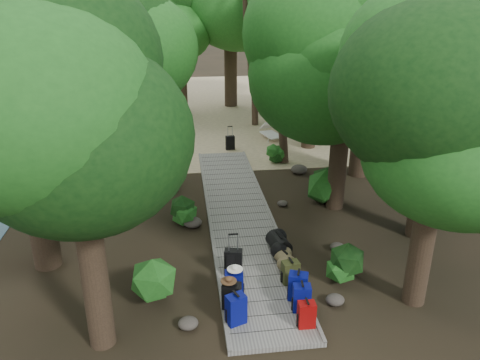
{
  "coord_description": "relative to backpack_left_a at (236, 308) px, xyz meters",
  "views": [
    {
      "loc": [
        -1.69,
        -12.15,
        6.65
      ],
      "look_at": [
        0.11,
        1.66,
        1.0
      ],
      "focal_mm": 35.0,
      "sensor_mm": 36.0,
      "label": 1
    }
  ],
  "objects": [
    {
      "name": "tree_right_a",
      "position": [
        4.16,
        0.37,
        3.13
      ],
      "size": [
        4.34,
        4.34,
        7.24
      ],
      "primitive_type": null,
      "color": "black",
      "rests_on": "ground"
    },
    {
      "name": "suitcase_on_boardwalk",
      "position": [
        0.16,
        1.84,
        -0.04
      ],
      "size": [
        0.47,
        0.33,
        0.67
      ],
      "primitive_type": null,
      "rotation": [
        0.0,
        0.0,
        -0.23
      ],
      "color": "black",
      "rests_on": "boardwalk"
    },
    {
      "name": "duffel_right_black",
      "position": [
        1.49,
        2.75,
        -0.13
      ],
      "size": [
        0.61,
        0.83,
        0.48
      ],
      "primitive_type": null,
      "rotation": [
        0.0,
        0.0,
        0.19
      ],
      "color": "black",
      "rests_on": "boardwalk"
    },
    {
      "name": "tree_left_b",
      "position": [
        -4.56,
        3.05,
        4.44
      ],
      "size": [
        5.48,
        5.48,
        9.86
      ],
      "primitive_type": null,
      "color": "black",
      "rests_on": "ground"
    },
    {
      "name": "palm_left_a",
      "position": [
        -3.67,
        11.34,
        3.31
      ],
      "size": [
        4.78,
        4.78,
        7.6
      ],
      "primitive_type": null,
      "color": "#113910",
      "rests_on": "ground"
    },
    {
      "name": "shrub_right_c",
      "position": [
        2.85,
        10.05,
        -0.13
      ],
      "size": [
        0.79,
        0.79,
        0.71
      ],
      "primitive_type": null,
      "color": "#1B5218",
      "rests_on": "ground"
    },
    {
      "name": "tree_right_f",
      "position": [
        6.87,
        13.87,
        4.86
      ],
      "size": [
        5.99,
        5.99,
        10.7
      ],
      "primitive_type": null,
      "color": "black",
      "rests_on": "ground"
    },
    {
      "name": "hat_white",
      "position": [
        0.08,
        0.85,
        0.45
      ],
      "size": [
        0.36,
        0.36,
        0.12
      ],
      "primitive_type": null,
      "color": "silver",
      "rests_on": "backpack_left_c"
    },
    {
      "name": "backpack_left_a",
      "position": [
        0.0,
        0.0,
        0.0
      ],
      "size": [
        0.47,
        0.41,
        0.74
      ],
      "primitive_type": null,
      "rotation": [
        0.0,
        0.0,
        0.38
      ],
      "color": "#04057D",
      "rests_on": "boardwalk"
    },
    {
      "name": "palm_right_c",
      "position": [
        3.23,
        16.14,
        3.29
      ],
      "size": [
        4.76,
        4.76,
        7.57
      ],
      "primitive_type": null,
      "color": "#113910",
      "rests_on": "ground"
    },
    {
      "name": "tree_left_a",
      "position": [
        -2.74,
        -0.12,
        3.2
      ],
      "size": [
        4.44,
        4.44,
        7.39
      ],
      "primitive_type": null,
      "color": "black",
      "rests_on": "ground"
    },
    {
      "name": "rock_right_a",
      "position": [
        2.33,
        0.48,
        -0.37
      ],
      "size": [
        0.43,
        0.39,
        0.24
      ],
      "primitive_type": null,
      "color": "#4C473F",
      "rests_on": "ground"
    },
    {
      "name": "lone_suitcase_on_sand",
      "position": [
        1.19,
        11.91,
        -0.16
      ],
      "size": [
        0.41,
        0.25,
        0.62
      ],
      "primitive_type": null,
      "rotation": [
        0.0,
        0.0,
        0.08
      ],
      "color": "black",
      "rests_on": "sand_beach"
    },
    {
      "name": "rock_right_d",
      "position": [
        3.54,
        8.63,
        -0.32
      ],
      "size": [
        0.64,
        0.57,
        0.35
      ],
      "primitive_type": null,
      "color": "#4C473F",
      "rests_on": "ground"
    },
    {
      "name": "sand_beach",
      "position": [
        0.73,
        20.15,
        -0.48
      ],
      "size": [
        40.0,
        22.0,
        0.02
      ],
      "primitive_type": "cube",
      "color": "#D1BC8D",
      "rests_on": "ground"
    },
    {
      "name": "palm_right_a",
      "position": [
        3.38,
        10.21,
        3.58
      ],
      "size": [
        4.78,
        4.78,
        8.14
      ],
      "primitive_type": null,
      "color": "#113910",
      "rests_on": "ground"
    },
    {
      "name": "tree_right_d",
      "position": [
        5.79,
        8.23,
        4.88
      ],
      "size": [
        5.86,
        5.86,
        10.75
      ],
      "primitive_type": null,
      "color": "black",
      "rests_on": "ground"
    },
    {
      "name": "rock_left_c",
      "position": [
        -0.75,
        4.68,
        -0.34
      ],
      "size": [
        0.56,
        0.5,
        0.31
      ],
      "primitive_type": null,
      "color": "#4C473F",
      "rests_on": "ground"
    },
    {
      "name": "tree_back_a",
      "position": [
        -0.8,
        19.34,
        3.82
      ],
      "size": [
        4.98,
        4.98,
        8.62
      ],
      "primitive_type": null,
      "color": "black",
      "rests_on": "ground"
    },
    {
      "name": "ground",
      "position": [
        0.73,
        4.15,
        -0.49
      ],
      "size": [
        120.0,
        120.0,
        0.0
      ],
      "primitive_type": "plane",
      "color": "black",
      "rests_on": "ground"
    },
    {
      "name": "rock_right_b",
      "position": [
        3.14,
        2.77,
        -0.38
      ],
      "size": [
        0.41,
        0.37,
        0.23
      ],
      "primitive_type": null,
      "color": "#4C473F",
      "rests_on": "ground"
    },
    {
      "name": "rock_right_c",
      "position": [
        2.26,
        5.8,
        -0.4
      ],
      "size": [
        0.34,
        0.31,
        0.19
      ],
      "primitive_type": null,
      "color": "#4C473F",
      "rests_on": "ground"
    },
    {
      "name": "kayak",
      "position": [
        -3.09,
        14.54,
        -0.3
      ],
      "size": [
        1.17,
        3.5,
        0.34
      ],
      "primitive_type": "ellipsoid",
      "rotation": [
        0.0,
        0.0,
        -0.12
      ],
      "color": "#9F230D",
      "rests_on": "sand_beach"
    },
    {
      "name": "tree_right_c",
      "position": [
        3.96,
        5.51,
        3.61
      ],
      "size": [
        4.74,
        4.74,
        8.2
      ],
      "primitive_type": null,
      "color": "black",
      "rests_on": "ground"
    },
    {
      "name": "duffel_right_khaki",
      "position": [
        1.5,
        2.08,
        -0.19
      ],
      "size": [
        0.5,
        0.62,
        0.36
      ],
      "primitive_type": null,
      "rotation": [
        0.0,
        0.0,
        0.3
      ],
      "color": "olive",
      "rests_on": "boardwalk"
    },
    {
      "name": "shrub_right_b",
      "position": [
        3.73,
        5.87,
        0.14
      ],
      "size": [
        1.39,
        1.39,
        1.25
      ],
      "primitive_type": null,
      "color": "#1B5218",
      "rests_on": "ground"
    },
    {
      "name": "palm_right_b",
      "position": [
        5.81,
        15.46,
        3.74
      ],
      "size": [
        4.38,
        4.38,
        8.47
      ],
      "primitive_type": null,
      "color": "#113910",
      "rests_on": "ground"
    },
    {
      "name": "sun_lounger",
      "position": [
        3.34,
        13.26,
        -0.13
      ],
      "size": [
        1.2,
        2.2,
        0.68
      ],
      "primitive_type": null,
      "rotation": [
        0.0,
        0.0,
        0.26
      ],
      "color": "silver",
      "rests_on": "sand_beach"
    },
    {
      "name": "backpack_right_c",
      "position": [
        1.49,
        0.64,
        -0.01
      ],
      "size": [
        0.5,
        0.43,
        0.72
      ],
      "primitive_type": null,
      "rotation": [
        0.0,
        0.0,
        -0.35
      ],
      "color": "#04057D",
      "rests_on": "boardwalk"
    },
    {
      "name": "tree_back_d",
      "position": [
        -4.96,
        18.52,
        3.95
      ],
      "size": [
        5.34,
        5.34,
        8.89
      ],
      "primitive_type": null,
      "color": "black",
      "rests_on": "ground"
    },
    {
      "name": "shrub_left_b",
      "position": [
        -1.1,
        4.79,
        -0.09
      ],
      "size": [
        0.88,
        0.88,
        0.79
      ],
      "primitive_type": null,
      "color": "#1B5218",
      "rests_on": "ground"
    },
    {
      "name": "shrub_right_a",
      "position": [
        2.88,
        1.25,
        -0.07
      ],
      "size": [
        0.93,
        0.93,
        0.84
      ],
      "primitive_type": null,
      "color": "#1B5218",
      "rests_on": "ground"
    },
    {
      "name": "tree_left_c",
      "position": [
        -3.18,
        7.55,
        3.62
      ],
      "size": [
        4.73,
        4.73,
        8.22
      ],
      "primitive_type": null,
      "color": "black",
      "rests_on": "ground"
    },
    {
      "name": "boardwalk",
      "position": [
        0.73,
        5.15,
        -0.43
      ],
      "size": [
        2.0,
        12.0,
        0.12
      ],
      "primitive_type": "cube",
      "color": "gray",
      "rests_on": "ground"
    },
    {
      "name": "backpack_left_b",
      "position": [
        -0.04,
        0.47,
        -0.02
      ],
      "size": [
        0.46,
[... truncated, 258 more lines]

